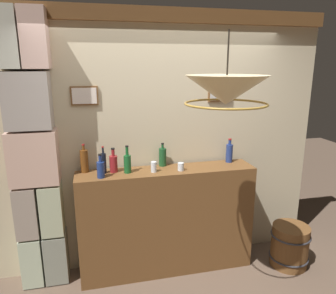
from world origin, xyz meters
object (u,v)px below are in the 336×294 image
liquor_bottle_tequila (84,161)px  liquor_bottle_sherry (163,157)px  liquor_bottle_brandy (113,163)px  liquor_bottle_gin (229,153)px  liquor_bottle_rye (127,163)px  liquor_bottle_amaro (104,163)px  glass_tumbler_rocks (181,167)px  liquor_bottle_port (101,169)px  wooden_barrel (290,246)px  glass_tumbler_highball (154,167)px  pendant_lamp (226,91)px

liquor_bottle_tequila → liquor_bottle_sherry: liquor_bottle_tequila is taller
liquor_bottle_tequila → liquor_bottle_brandy: liquor_bottle_tequila is taller
liquor_bottle_gin → liquor_bottle_sherry: bearing=177.1°
liquor_bottle_rye → liquor_bottle_amaro: bearing=171.7°
liquor_bottle_tequila → glass_tumbler_rocks: (0.94, -0.18, -0.08)m
liquor_bottle_port → liquor_bottle_sherry: size_ratio=0.94×
liquor_bottle_rye → wooden_barrel: size_ratio=0.59×
glass_tumbler_rocks → glass_tumbler_highball: glass_tumbler_highball is taller
wooden_barrel → pendant_lamp: bearing=-150.9°
liquor_bottle_tequila → liquor_bottle_rye: (0.41, -0.12, -0.02)m
wooden_barrel → liquor_bottle_gin: bearing=150.0°
liquor_bottle_brandy → wooden_barrel: size_ratio=0.52×
liquor_bottle_rye → glass_tumbler_highball: bearing=-8.5°
liquor_bottle_amaro → glass_tumbler_rocks: 0.76m
liquor_bottle_amaro → glass_tumbler_highball: 0.49m
liquor_bottle_rye → liquor_bottle_sherry: liquor_bottle_rye is taller
liquor_bottle_port → pendant_lamp: (0.89, -0.78, 0.77)m
liquor_bottle_port → wooden_barrel: bearing=-4.8°
liquor_bottle_amaro → glass_tumbler_highball: liquor_bottle_amaro is taller
liquor_bottle_sherry → liquor_bottle_amaro: size_ratio=0.90×
wooden_barrel → liquor_bottle_sherry: bearing=163.8°
liquor_bottle_rye → liquor_bottle_amaro: 0.23m
liquor_bottle_gin → glass_tumbler_rocks: size_ratio=3.26×
liquor_bottle_sherry → liquor_bottle_gin: 0.74m
glass_tumbler_highball → wooden_barrel: glass_tumbler_highball is taller
liquor_bottle_brandy → liquor_bottle_amaro: 0.10m
liquor_bottle_amaro → glass_tumbler_rocks: liquor_bottle_amaro is taller
liquor_bottle_sherry → wooden_barrel: 1.73m
liquor_bottle_gin → glass_tumbler_highball: size_ratio=2.49×
liquor_bottle_tequila → wooden_barrel: size_ratio=0.61×
pendant_lamp → wooden_barrel: size_ratio=1.27×
liquor_bottle_sherry → liquor_bottle_tequila: bearing=-178.5°
glass_tumbler_highball → pendant_lamp: size_ratio=0.18×
liquor_bottle_port → liquor_bottle_gin: (1.38, 0.19, 0.02)m
liquor_bottle_port → liquor_bottle_rye: bearing=18.3°
glass_tumbler_rocks → wooden_barrel: (1.20, -0.20, -0.95)m
liquor_bottle_gin → wooden_barrel: 1.23m
liquor_bottle_port → glass_tumbler_rocks: bearing=2.1°
liquor_bottle_brandy → glass_tumbler_rocks: 0.67m
liquor_bottle_sherry → liquor_bottle_brandy: bearing=-170.7°
liquor_bottle_port → liquor_bottle_gin: bearing=7.7°
liquor_bottle_tequila → liquor_bottle_brandy: 0.29m
liquor_bottle_sherry → liquor_bottle_brandy: 0.52m
liquor_bottle_sherry → glass_tumbler_rocks: size_ratio=3.06×
liquor_bottle_sherry → liquor_bottle_amaro: (-0.61, -0.10, 0.01)m
liquor_bottle_tequila → liquor_bottle_gin: size_ratio=1.09×
liquor_bottle_rye → glass_tumbler_highball: 0.26m
liquor_bottle_rye → liquor_bottle_amaro: liquor_bottle_rye is taller
liquor_bottle_amaro → wooden_barrel: size_ratio=0.58×
liquor_bottle_brandy → wooden_barrel: 2.14m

